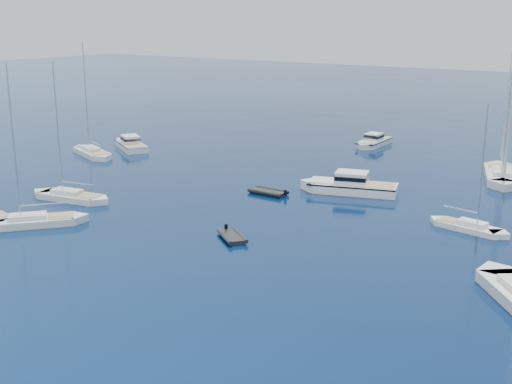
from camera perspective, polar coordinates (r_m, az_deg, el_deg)
ground at (r=44.93m, az=-19.87°, el=-9.71°), size 400.00×400.00×0.00m
motor_cruiser_far_l at (r=94.37m, az=-10.58°, el=3.63°), size 9.30×7.10×2.40m
motor_cruiser_distant at (r=70.61m, az=7.90°, el=-0.04°), size 11.34×6.38×2.85m
motor_cruiser_horizon at (r=96.15m, az=9.89°, el=3.87°), size 2.89×8.70×2.26m
sailboat_fore at (r=62.35m, az=-18.35°, el=-2.69°), size 8.37×9.31×14.64m
sailboat_mid_l at (r=69.69m, az=-15.43°, el=-0.65°), size 9.88×4.08×14.11m
sailboat_centre at (r=60.64m, az=17.53°, el=-3.11°), size 7.96×3.35×11.36m
sailboat_sails_r at (r=80.45m, az=20.02°, el=1.04°), size 7.32×13.34×19.03m
sailboat_far_l at (r=90.83m, az=-13.69°, el=3.03°), size 10.53×6.33×15.10m
tender_grey_near at (r=55.64m, az=-2.02°, el=-4.02°), size 4.15×3.82×0.95m
tender_grey_far at (r=69.34m, az=1.04°, el=-0.17°), size 4.24×2.32×0.95m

